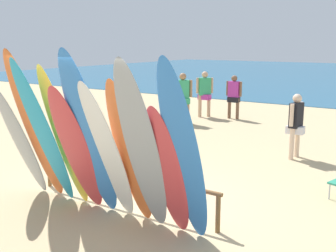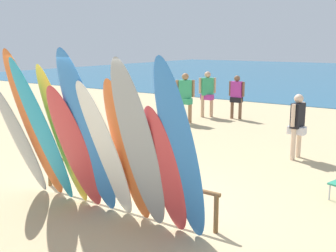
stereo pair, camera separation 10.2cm
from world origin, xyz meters
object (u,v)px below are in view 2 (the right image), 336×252
surfboard_teal_2 (43,134)px  surfboard_blue_10 (181,156)px  surfboard_grey_0 (21,142)px  surfboard_red_4 (76,150)px  surfboard_grey_8 (140,150)px  surfboard_blue_5 (89,137)px  surfboard_red_9 (166,173)px  beachgoer_near_rack (237,94)px  surfboard_white_6 (106,153)px  surfboard_orange_1 (35,128)px  surfboard_yellow_3 (63,138)px  surfboard_orange_7 (128,154)px  beachgoer_midbeach (185,95)px  surfboard_rack (121,177)px  beachgoer_by_water (297,122)px  beachgoer_strolling (207,91)px

surfboard_teal_2 → surfboard_blue_10: surfboard_blue_10 is taller
surfboard_grey_0 → surfboard_red_4: bearing=2.5°
surfboard_grey_8 → surfboard_blue_5: bearing=175.8°
surfboard_blue_5 → surfboard_red_9: surfboard_blue_5 is taller
surfboard_teal_2 → beachgoer_near_rack: 9.20m
surfboard_red_4 → surfboard_red_9: surfboard_red_4 is taller
surfboard_white_6 → surfboard_red_9: surfboard_white_6 is taller
surfboard_orange_1 → surfboard_white_6: surfboard_orange_1 is taller
surfboard_red_4 → surfboard_red_9: bearing=0.9°
surfboard_red_9 → beachgoer_near_rack: size_ratio=1.30×
surfboard_yellow_3 → surfboard_white_6: (0.96, -0.05, -0.09)m
surfboard_red_4 → surfboard_blue_5: bearing=-11.9°
surfboard_grey_0 → surfboard_white_6: surfboard_white_6 is taller
surfboard_blue_5 → beachgoer_near_rack: surfboard_blue_5 is taller
surfboard_yellow_3 → surfboard_teal_2: bearing=-148.0°
surfboard_red_4 → surfboard_orange_7: size_ratio=0.96×
surfboard_blue_5 → beachgoer_midbeach: size_ratio=1.66×
surfboard_white_6 → beachgoer_near_rack: 9.31m
surfboard_white_6 → surfboard_rack: bearing=118.8°
surfboard_teal_2 → surfboard_red_4: (0.65, 0.07, -0.19)m
surfboard_red_9 → surfboard_blue_10: (0.32, -0.12, 0.31)m
surfboard_blue_5 → beachgoer_by_water: 5.45m
surfboard_yellow_3 → beachgoer_by_water: (2.21, 5.08, -0.32)m
surfboard_orange_1 → beachgoer_strolling: surfboard_orange_1 is taller
surfboard_blue_5 → surfboard_rack: bearing=86.3°
surfboard_teal_2 → surfboard_grey_8: bearing=2.6°
surfboard_rack → surfboard_orange_1: bearing=-151.9°
surfboard_rack → beachgoer_near_rack: size_ratio=2.37×
surfboard_grey_8 → beachgoer_near_rack: surfboard_grey_8 is taller
surfboard_yellow_3 → surfboard_blue_10: surfboard_blue_10 is taller
surfboard_grey_8 → beachgoer_near_rack: (-2.80, 9.15, -0.38)m
surfboard_rack → surfboard_grey_0: surfboard_grey_0 is taller
surfboard_yellow_3 → surfboard_blue_10: (2.28, -0.09, 0.08)m
surfboard_rack → surfboard_teal_2: bearing=-143.1°
surfboard_orange_1 → surfboard_orange_7: size_ratio=1.18×
surfboard_orange_1 → surfboard_grey_8: bearing=-6.1°
surfboard_teal_2 → surfboard_grey_8: (1.95, 0.01, 0.02)m
surfboard_rack → surfboard_yellow_3: surfboard_yellow_3 is taller
surfboard_grey_8 → beachgoer_strolling: surfboard_grey_8 is taller
surfboard_grey_0 → beachgoer_strolling: (-1.20, 8.83, -0.05)m
beachgoer_by_water → beachgoer_strolling: beachgoer_strolling is taller
surfboard_orange_7 → surfboard_blue_5: bearing=-164.7°
surfboard_blue_10 → beachgoer_strolling: surfboard_blue_10 is taller
surfboard_yellow_3 → surfboard_blue_5: 0.73m
beachgoer_by_water → surfboard_grey_8: bearing=-178.2°
surfboard_yellow_3 → beachgoer_strolling: surfboard_yellow_3 is taller
surfboard_orange_1 → surfboard_red_9: surfboard_orange_1 is taller
surfboard_orange_1 → surfboard_grey_8: size_ratio=1.03×
surfboard_rack → surfboard_teal_2: 1.43m
surfboard_rack → surfboard_red_9: (1.29, -0.56, 0.47)m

